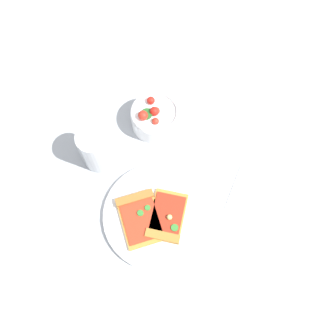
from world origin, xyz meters
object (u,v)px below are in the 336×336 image
(pizza_slice_near, at_px, (167,219))
(paper_napkin, at_px, (261,198))
(plate, at_px, (159,215))
(pizza_slice_far, at_px, (140,215))
(salad_bowl, at_px, (155,117))
(soda_glass, at_px, (97,149))

(pizza_slice_near, xyz_separation_m, paper_napkin, (-0.19, 0.15, -0.02))
(plate, height_order, pizza_slice_far, pizza_slice_far)
(salad_bowl, relative_size, soda_glass, 1.04)
(pizza_slice_near, xyz_separation_m, soda_glass, (-0.03, -0.24, 0.04))
(plate, bearing_deg, pizza_slice_near, 89.36)
(pizza_slice_near, distance_m, pizza_slice_far, 0.06)
(salad_bowl, height_order, soda_glass, soda_glass)
(plate, height_order, soda_glass, soda_glass)
(pizza_slice_near, xyz_separation_m, salad_bowl, (-0.20, -0.19, 0.01))
(soda_glass, bearing_deg, plate, 82.53)
(pizza_slice_near, distance_m, salad_bowl, 0.27)
(plate, distance_m, salad_bowl, 0.26)
(pizza_slice_near, bearing_deg, plate, -90.64)
(pizza_slice_far, relative_size, salad_bowl, 1.25)
(pizza_slice_far, xyz_separation_m, salad_bowl, (-0.23, -0.13, 0.01))
(plate, height_order, paper_napkin, plate)
(pizza_slice_far, distance_m, salad_bowl, 0.26)
(salad_bowl, bearing_deg, pizza_slice_far, 30.19)
(salad_bowl, bearing_deg, paper_napkin, 88.76)
(pizza_slice_far, height_order, paper_napkin, pizza_slice_far)
(salad_bowl, bearing_deg, pizza_slice_near, 43.95)
(plate, bearing_deg, soda_glass, -97.47)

